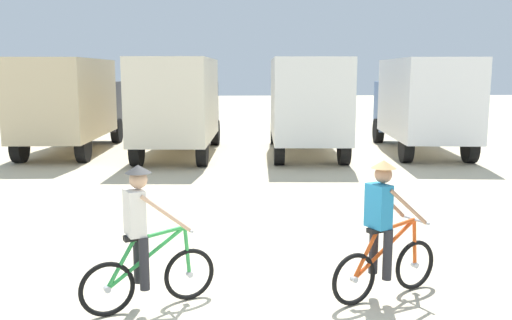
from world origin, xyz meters
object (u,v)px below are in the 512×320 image
object	(u,v)px
cyclist_cowboy_hat	(383,235)
box_truck_tan_camper	(70,101)
box_truck_avon_van	(422,101)
box_truck_cream_rv	(179,102)
cyclist_orange_shirt	(144,243)
box_truck_white_box	(306,101)

from	to	relation	value
cyclist_cowboy_hat	box_truck_tan_camper	bearing A→B (deg)	119.12
box_truck_avon_van	box_truck_cream_rv	bearing A→B (deg)	-178.96
box_truck_avon_van	cyclist_orange_shirt	world-z (taller)	box_truck_avon_van
box_truck_tan_camper	cyclist_cowboy_hat	world-z (taller)	box_truck_tan_camper
box_truck_cream_rv	box_truck_white_box	world-z (taller)	same
box_truck_tan_camper	box_truck_white_box	distance (m)	8.46
box_truck_white_box	box_truck_cream_rv	bearing A→B (deg)	179.97
cyclist_cowboy_hat	box_truck_white_box	bearing A→B (deg)	86.03
box_truck_cream_rv	cyclist_orange_shirt	bearing A→B (deg)	-87.54
box_truck_white_box	cyclist_cowboy_hat	xyz separation A→B (m)	(-0.87, -12.58, -1.03)
box_truck_tan_camper	box_truck_avon_van	world-z (taller)	same
cyclist_orange_shirt	box_truck_avon_van	bearing A→B (deg)	57.84
box_truck_cream_rv	box_truck_avon_van	world-z (taller)	same
box_truck_tan_camper	box_truck_cream_rv	world-z (taller)	same
box_truck_white_box	box_truck_avon_van	distance (m)	4.21
cyclist_cowboy_hat	box_truck_cream_rv	bearing A→B (deg)	105.84
box_truck_cream_rv	cyclist_orange_shirt	size ratio (longest dim) A/B	3.78
box_truck_avon_van	box_truck_white_box	bearing A→B (deg)	-177.84
box_truck_avon_van	box_truck_tan_camper	bearing A→B (deg)	176.45
box_truck_tan_camper	box_truck_white_box	xyz separation A→B (m)	(8.41, -0.94, 0.00)
box_truck_tan_camper	cyclist_orange_shirt	bearing A→B (deg)	-71.74
box_truck_tan_camper	box_truck_cream_rv	size ratio (longest dim) A/B	0.99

